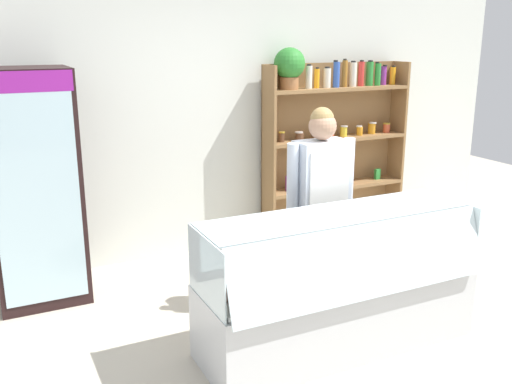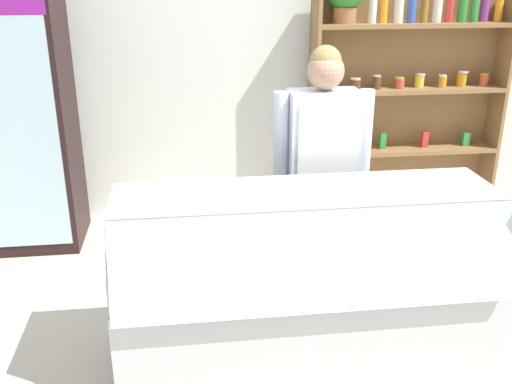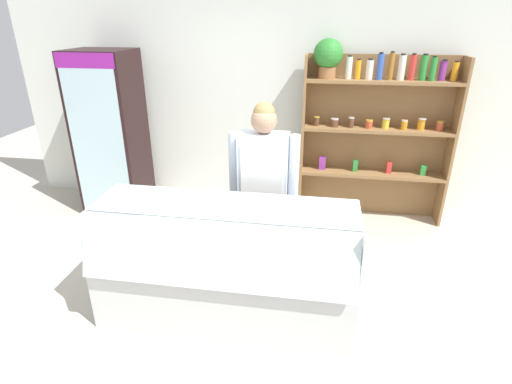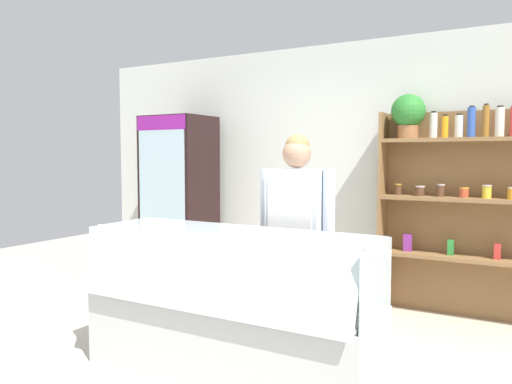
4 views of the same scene
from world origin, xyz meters
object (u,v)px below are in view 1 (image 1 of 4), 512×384
Objects in this scene: deli_display_case at (337,306)px; shop_clerk at (321,192)px; drinks_fridge at (34,188)px; shelving_unit at (327,129)px.

shop_clerk reaches higher than deli_display_case.
deli_display_case is at bearing -110.05° from shop_clerk.
drinks_fridge is 3.09m from shelving_unit.
shelving_unit is 1.80m from shop_clerk.
shop_clerk is (-1.01, -1.48, -0.24)m from shelving_unit.
drinks_fridge reaches higher than deli_display_case.
shelving_unit reaches higher than drinks_fridge.
shop_clerk is at bearing -30.00° from drinks_fridge.
shop_clerk is at bearing -124.30° from shelving_unit.
shop_clerk is at bearing 69.95° from deli_display_case.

